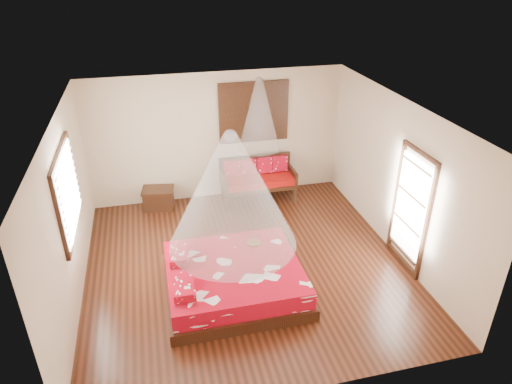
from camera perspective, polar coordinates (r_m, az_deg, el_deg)
room at (r=7.46m, az=-1.40°, el=-0.41°), size 5.54×5.54×2.84m
bed at (r=7.51m, az=-2.92°, el=-10.75°), size 2.22×2.01×0.65m
daybed at (r=10.08m, az=0.20°, el=1.87°), size 1.62×0.72×0.94m
storage_chest at (r=10.04m, az=-12.09°, el=-0.76°), size 0.72×0.58×0.45m
shutter_panel at (r=9.88m, az=-0.27°, el=9.94°), size 1.52×0.06×1.32m
window_left at (r=7.49m, az=-22.46°, el=0.03°), size 0.10×1.74×1.34m
glazed_door at (r=8.10m, az=18.72°, el=-2.25°), size 0.08×1.02×2.16m
wine_tray at (r=7.84m, az=-0.30°, el=-6.12°), size 0.25×0.25×0.20m
mosquito_net_main at (r=6.64m, az=-3.07°, el=0.14°), size 1.95×1.95×1.80m
mosquito_net_daybed at (r=9.42m, az=0.40°, el=9.68°), size 0.86×0.86×1.50m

